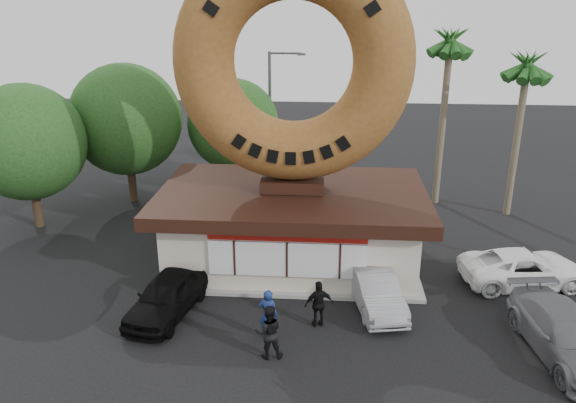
% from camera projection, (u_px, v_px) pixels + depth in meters
% --- Properties ---
extents(ground, '(90.00, 90.00, 0.00)m').
position_uv_depth(ground, '(280.00, 339.00, 19.01)').
color(ground, black).
rests_on(ground, ground).
extents(donut_shop, '(11.20, 7.20, 3.80)m').
position_uv_depth(donut_shop, '(292.00, 224.00, 23.99)').
color(donut_shop, beige).
rests_on(donut_shop, ground).
extents(giant_donut, '(9.40, 2.40, 9.40)m').
position_uv_depth(giant_donut, '(293.00, 63.00, 21.68)').
color(giant_donut, brown).
rests_on(giant_donut, donut_shop).
extents(tree_west, '(6.00, 6.00, 7.65)m').
position_uv_depth(tree_west, '(126.00, 120.00, 30.24)').
color(tree_west, '#473321').
rests_on(tree_west, ground).
extents(tree_mid, '(5.20, 5.20, 6.63)m').
position_uv_depth(tree_mid, '(233.00, 125.00, 31.93)').
color(tree_mid, '#473321').
rests_on(tree_mid, ground).
extents(tree_far, '(5.60, 5.60, 7.14)m').
position_uv_depth(tree_far, '(26.00, 142.00, 26.85)').
color(tree_far, '#473321').
rests_on(tree_far, ground).
extents(palm_near, '(2.60, 2.60, 9.75)m').
position_uv_depth(palm_near, '(450.00, 48.00, 28.66)').
color(palm_near, '#726651').
rests_on(palm_near, ground).
extents(palm_far, '(2.60, 2.60, 8.75)m').
position_uv_depth(palm_far, '(527.00, 71.00, 27.33)').
color(palm_far, '#726651').
rests_on(palm_far, ground).
extents(street_lamp, '(2.11, 0.20, 8.00)m').
position_uv_depth(street_lamp, '(273.00, 114.00, 32.55)').
color(street_lamp, '#59595E').
rests_on(street_lamp, ground).
extents(person_left, '(0.75, 0.58, 1.84)m').
position_uv_depth(person_left, '(268.00, 315.00, 18.76)').
color(person_left, navy).
rests_on(person_left, ground).
extents(person_center, '(1.00, 0.84, 1.84)m').
position_uv_depth(person_center, '(269.00, 332.00, 17.79)').
color(person_center, black).
rests_on(person_center, ground).
extents(person_right, '(1.09, 0.70, 1.73)m').
position_uv_depth(person_right, '(319.00, 304.00, 19.50)').
color(person_right, black).
rests_on(person_right, ground).
extents(car_black, '(2.58, 4.60, 1.48)m').
position_uv_depth(car_black, '(167.00, 295.00, 20.31)').
color(car_black, black).
rests_on(car_black, ground).
extents(car_silver, '(2.25, 4.39, 1.38)m').
position_uv_depth(car_silver, '(375.00, 290.00, 20.81)').
color(car_silver, '#939397').
rests_on(car_silver, ground).
extents(car_grey, '(2.81, 5.45, 1.51)m').
position_uv_depth(car_grey, '(566.00, 334.00, 17.95)').
color(car_grey, slate).
rests_on(car_grey, ground).
extents(car_white, '(5.31, 3.06, 1.39)m').
position_uv_depth(car_white, '(524.00, 268.00, 22.44)').
color(car_white, white).
rests_on(car_white, ground).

